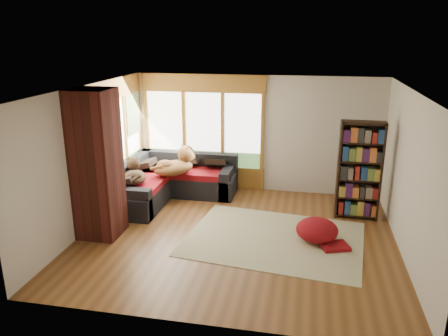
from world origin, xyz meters
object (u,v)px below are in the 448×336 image
at_px(sectional_sofa, 162,182).
at_px(dog_tan, 176,164).
at_px(brick_chimney, 97,165).
at_px(area_rug, 274,239).
at_px(bookshelf, 359,171).
at_px(dog_brindle, 134,174).
at_px(pouf, 317,229).

distance_m(sectional_sofa, dog_tan, 0.64).
bearing_deg(dog_tan, brick_chimney, -160.95).
relative_size(brick_chimney, area_rug, 0.87).
height_order(brick_chimney, bookshelf, brick_chimney).
relative_size(dog_tan, dog_brindle, 1.23).
bearing_deg(area_rug, pouf, 7.28).
xyz_separation_m(brick_chimney, pouf, (3.79, 0.47, -1.09)).
height_order(area_rug, bookshelf, bookshelf).
height_order(sectional_sofa, dog_tan, dog_tan).
bearing_deg(pouf, brick_chimney, -172.90).
bearing_deg(dog_brindle, area_rug, -130.68).
distance_m(pouf, dog_tan, 3.34).
bearing_deg(brick_chimney, bookshelf, 19.85).
bearing_deg(bookshelf, dog_tan, 176.01).
xyz_separation_m(brick_chimney, bookshelf, (4.54, 1.64, -0.34)).
relative_size(sectional_sofa, area_rug, 0.73).
bearing_deg(pouf, dog_tan, 154.28).
bearing_deg(bookshelf, dog_brindle, -174.94).
bearing_deg(dog_tan, bookshelf, -51.34).
distance_m(area_rug, pouf, 0.76).
distance_m(brick_chimney, pouf, 3.97).
bearing_deg(dog_brindle, brick_chimney, 149.66).
xyz_separation_m(area_rug, pouf, (0.73, 0.09, 0.20)).
bearing_deg(sectional_sofa, bookshelf, -7.79).
relative_size(sectional_sofa, dog_tan, 2.10).
bearing_deg(brick_chimney, area_rug, 7.05).
xyz_separation_m(brick_chimney, dog_brindle, (0.14, 1.25, -0.56)).
xyz_separation_m(bookshelf, dog_tan, (-3.71, 0.26, -0.16)).
bearing_deg(pouf, bookshelf, 57.25).
xyz_separation_m(dog_tan, dog_brindle, (-0.69, -0.65, -0.05)).
height_order(area_rug, dog_brindle, dog_brindle).
height_order(pouf, dog_brindle, dog_brindle).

